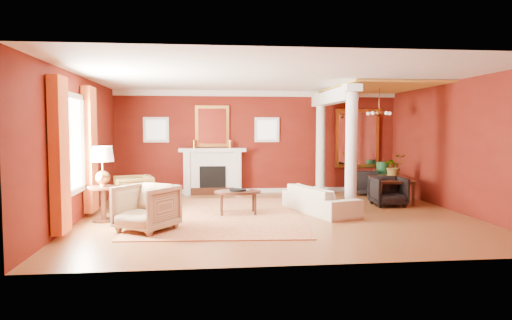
{
  "coord_description": "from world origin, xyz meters",
  "views": [
    {
      "loc": [
        -1.46,
        -9.41,
        1.84
      ],
      "look_at": [
        -0.39,
        0.46,
        1.15
      ],
      "focal_mm": 32.0,
      "sensor_mm": 36.0,
      "label": 1
    }
  ],
  "objects": [
    {
      "name": "dining_chair_far",
      "position": [
        2.82,
        2.74,
        0.38
      ],
      "size": [
        0.88,
        0.85,
        0.77
      ],
      "primitive_type": "imported",
      "rotation": [
        0.0,
        0.0,
        2.91
      ],
      "color": "black",
      "rests_on": "ground"
    },
    {
      "name": "flank_window_right",
      "position": [
        0.25,
        3.46,
        1.8
      ],
      "size": [
        0.7,
        0.07,
        0.7
      ],
      "color": "silver",
      "rests_on": "room_shell"
    },
    {
      "name": "side_table",
      "position": [
        -3.5,
        -0.21,
        1.0
      ],
      "size": [
        0.6,
        0.6,
        1.49
      ],
      "rotation": [
        0.0,
        0.0,
        0.38
      ],
      "color": "black",
      "rests_on": "ground"
    },
    {
      "name": "sofa",
      "position": [
        0.98,
        0.2,
        0.39
      ],
      "size": [
        1.2,
        2.09,
        0.78
      ],
      "primitive_type": "imported",
      "rotation": [
        0.0,
        0.0,
        1.9
      ],
      "color": "beige",
      "rests_on": "ground"
    },
    {
      "name": "flank_window_left",
      "position": [
        -2.85,
        3.46,
        1.8
      ],
      "size": [
        0.7,
        0.07,
        0.7
      ],
      "color": "silver",
      "rests_on": "room_shell"
    },
    {
      "name": "dining_chair_near",
      "position": [
        2.82,
        0.92,
        0.38
      ],
      "size": [
        0.75,
        0.71,
        0.76
      ],
      "primitive_type": "imported",
      "rotation": [
        0.0,
        0.0,
        -0.01
      ],
      "color": "black",
      "rests_on": "ground"
    },
    {
      "name": "crown_trim",
      "position": [
        0.0,
        3.46,
        2.82
      ],
      "size": [
        8.0,
        0.08,
        0.16
      ],
      "primitive_type": "cube",
      "color": "silver",
      "rests_on": "room_shell"
    },
    {
      "name": "fireplace",
      "position": [
        -1.3,
        3.32,
        0.65
      ],
      "size": [
        1.85,
        0.42,
        1.29
      ],
      "color": "silver",
      "rests_on": "ground"
    },
    {
      "name": "green_urn",
      "position": [
        3.5,
        3.0,
        0.36
      ],
      "size": [
        0.38,
        0.38,
        0.91
      ],
      "color": "#144121",
      "rests_on": "ground"
    },
    {
      "name": "potted_plant",
      "position": [
        3.26,
        1.65,
        1.17
      ],
      "size": [
        0.6,
        0.65,
        0.46
      ],
      "primitive_type": "imported",
      "rotation": [
        0.0,
        0.0,
        0.13
      ],
      "color": "#26591E",
      "rests_on": "dining_table"
    },
    {
      "name": "column_back",
      "position": [
        1.7,
        3.0,
        1.43
      ],
      "size": [
        0.36,
        0.36,
        2.8
      ],
      "color": "silver",
      "rests_on": "ground"
    },
    {
      "name": "amber_ceiling",
      "position": [
        2.85,
        1.75,
        2.87
      ],
      "size": [
        2.3,
        3.4,
        0.04
      ],
      "primitive_type": "cube",
      "color": "gold",
      "rests_on": "room_shell"
    },
    {
      "name": "left_window",
      "position": [
        -3.89,
        -0.6,
        1.42
      ],
      "size": [
        0.21,
        2.55,
        2.6
      ],
      "color": "white",
      "rests_on": "room_shell"
    },
    {
      "name": "overmantel_mirror",
      "position": [
        -1.3,
        3.45,
        1.9
      ],
      "size": [
        0.95,
        0.07,
        1.15
      ],
      "color": "gold",
      "rests_on": "fireplace"
    },
    {
      "name": "ground",
      "position": [
        0.0,
        0.0,
        0.0
      ],
      "size": [
        8.0,
        8.0,
        0.0
      ],
      "primitive_type": "plane",
      "color": "brown",
      "rests_on": "ground"
    },
    {
      "name": "dining_mirror",
      "position": [
        2.9,
        3.45,
        1.55
      ],
      "size": [
        1.3,
        0.07,
        1.7
      ],
      "color": "gold",
      "rests_on": "room_shell"
    },
    {
      "name": "coffee_table",
      "position": [
        -0.81,
        0.23,
        0.46
      ],
      "size": [
        1.01,
        1.01,
        0.51
      ],
      "rotation": [
        0.0,
        0.0,
        -0.09
      ],
      "color": "black",
      "rests_on": "ground"
    },
    {
      "name": "column_front",
      "position": [
        1.7,
        0.3,
        1.43
      ],
      "size": [
        0.36,
        0.36,
        2.8
      ],
      "color": "silver",
      "rests_on": "ground"
    },
    {
      "name": "base_trim",
      "position": [
        0.0,
        3.46,
        0.06
      ],
      "size": [
        8.0,
        0.08,
        0.12
      ],
      "primitive_type": "cube",
      "color": "silver",
      "rests_on": "ground"
    },
    {
      "name": "dining_table",
      "position": [
        3.19,
        1.64,
        0.47
      ],
      "size": [
        0.85,
        1.75,
        0.94
      ],
      "primitive_type": "imported",
      "rotation": [
        0.0,
        0.0,
        1.41
      ],
      "color": "black",
      "rests_on": "ground"
    },
    {
      "name": "room_shell",
      "position": [
        0.0,
        0.0,
        2.02
      ],
      "size": [
        8.04,
        7.04,
        2.92
      ],
      "color": "#5C160C",
      "rests_on": "ground"
    },
    {
      "name": "chandelier",
      "position": [
        2.9,
        1.8,
        2.25
      ],
      "size": [
        0.6,
        0.62,
        0.75
      ],
      "color": "#A76A34",
      "rests_on": "room_shell"
    },
    {
      "name": "rug",
      "position": [
        -1.19,
        0.16,
        0.01
      ],
      "size": [
        3.62,
        4.66,
        0.02
      ],
      "primitive_type": "cube",
      "rotation": [
        0.0,
        0.0,
        -0.07
      ],
      "color": "maroon",
      "rests_on": "ground"
    },
    {
      "name": "armchair_stripe",
      "position": [
        -2.54,
        -1.17,
        0.46
      ],
      "size": [
        1.21,
        1.2,
        0.92
      ],
      "primitive_type": "imported",
      "rotation": [
        0.0,
        0.0,
        -0.61
      ],
      "color": "tan",
      "rests_on": "ground"
    },
    {
      "name": "armchair_leopard",
      "position": [
        -3.12,
        1.1,
        0.43
      ],
      "size": [
        0.96,
        1.0,
        0.85
      ],
      "primitive_type": "imported",
      "rotation": [
        0.0,
        0.0,
        -1.31
      ],
      "color": "black",
      "rests_on": "ground"
    },
    {
      "name": "coffee_book",
      "position": [
        -0.74,
        0.26,
        0.62
      ],
      "size": [
        0.16,
        0.09,
        0.23
      ],
      "primitive_type": "imported",
      "rotation": [
        0.0,
        0.0,
        0.46
      ],
      "color": "black",
      "rests_on": "coffee_table"
    },
    {
      "name": "header_beam",
      "position": [
        1.7,
        1.9,
        2.62
      ],
      "size": [
        0.3,
        3.2,
        0.32
      ],
      "primitive_type": "cube",
      "color": "silver",
      "rests_on": "column_front"
    }
  ]
}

